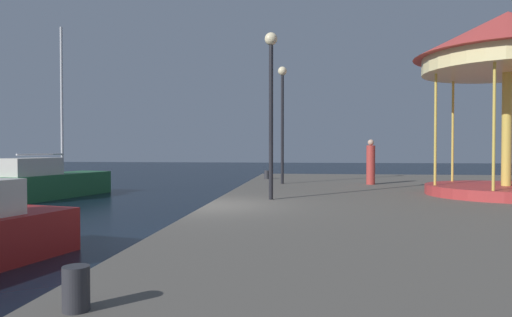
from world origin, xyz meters
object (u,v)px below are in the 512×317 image
at_px(lamp_post_near_edge, 271,87).
at_px(bollard_south, 76,289).
at_px(sailboat_green, 51,182).
at_px(person_far_corner, 371,163).
at_px(bollard_north, 267,175).
at_px(lamp_post_mid_promenade, 282,105).
at_px(carousel, 508,58).

distance_m(lamp_post_near_edge, bollard_south, 9.70).
relative_size(sailboat_green, person_far_corner, 4.38).
relative_size(sailboat_green, bollard_north, 19.62).
xyz_separation_m(lamp_post_mid_promenade, bollard_north, (-0.88, 2.80, -3.00)).
distance_m(carousel, lamp_post_near_edge, 7.35).
relative_size(bollard_south, person_far_corner, 0.22).
height_order(sailboat_green, carousel, sailboat_green).
relative_size(carousel, person_far_corner, 3.12).
bearing_deg(lamp_post_mid_promenade, bollard_north, 107.52).
height_order(bollard_south, bollard_north, same).
distance_m(sailboat_green, carousel, 18.71).
distance_m(carousel, person_far_corner, 6.29).
height_order(sailboat_green, bollard_south, sailboat_green).
height_order(lamp_post_near_edge, bollard_south, lamp_post_near_edge).
xyz_separation_m(lamp_post_near_edge, lamp_post_mid_promenade, (-0.01, 5.85, 0.03)).
relative_size(sailboat_green, lamp_post_mid_promenade, 1.66).
distance_m(lamp_post_mid_promenade, bollard_north, 4.19).
relative_size(lamp_post_near_edge, bollard_north, 11.71).
relative_size(carousel, bollard_south, 13.95).
height_order(sailboat_green, lamp_post_near_edge, sailboat_green).
bearing_deg(lamp_post_near_edge, bollard_north, 95.90).
bearing_deg(person_far_corner, carousel, -48.57).
relative_size(lamp_post_mid_promenade, bollard_south, 11.85).
relative_size(lamp_post_near_edge, person_far_corner, 2.62).
bearing_deg(bollard_north, lamp_post_mid_promenade, -72.48).
relative_size(carousel, lamp_post_mid_promenade, 1.18).
distance_m(carousel, lamp_post_mid_promenade, 8.15).
xyz_separation_m(lamp_post_near_edge, bollard_north, (-0.89, 8.65, -2.97)).
bearing_deg(bollard_south, bollard_north, 89.66).
relative_size(carousel, bollard_north, 13.95).
relative_size(bollard_south, bollard_north, 1.00).
bearing_deg(bollard_north, carousel, -40.48).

